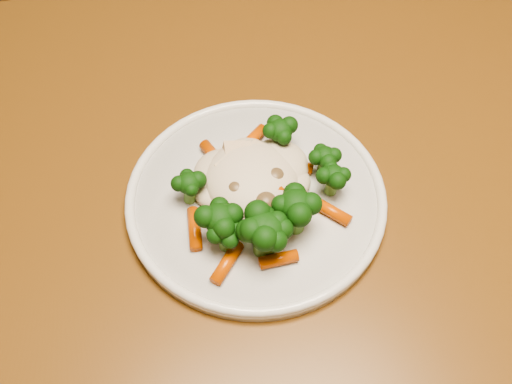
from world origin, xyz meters
TOP-DOWN VIEW (x-y plane):
  - dining_table at (0.13, -0.21)m, footprint 1.40×1.02m
  - plate at (0.06, -0.14)m, footprint 0.26×0.26m
  - meal at (0.06, -0.15)m, footprint 0.17×0.17m

SIDE VIEW (x-z plane):
  - dining_table at x=0.13m, z-range 0.29..1.04m
  - plate at x=0.06m, z-range 0.75..0.76m
  - meal at x=0.06m, z-range 0.76..0.81m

